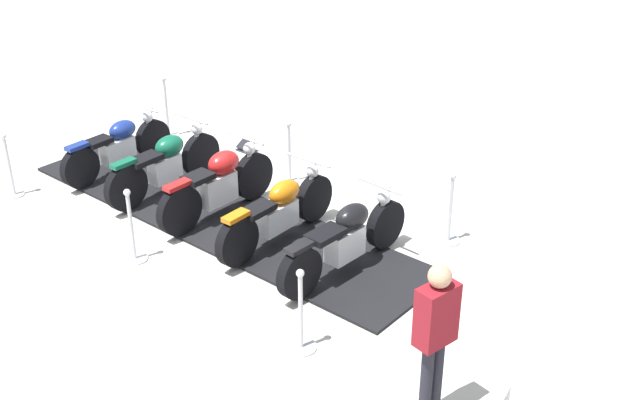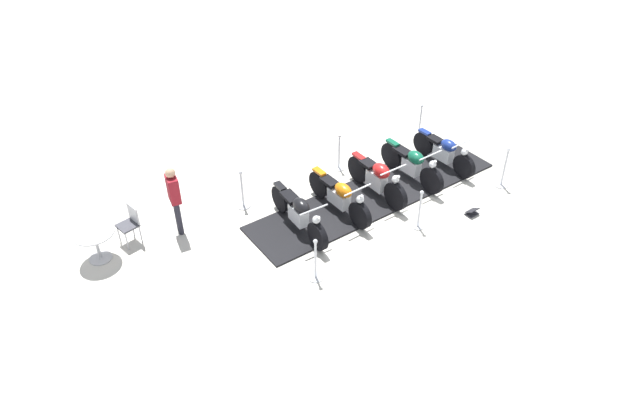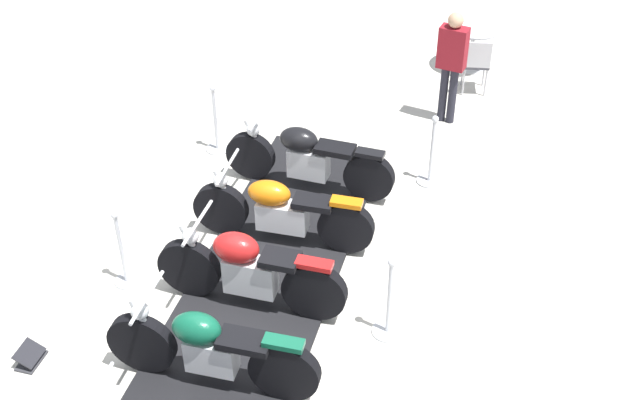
% 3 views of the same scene
% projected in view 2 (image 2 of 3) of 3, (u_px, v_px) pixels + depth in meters
% --- Properties ---
extents(ground_plane, '(80.00, 80.00, 0.00)m').
position_uv_depth(ground_plane, '(375.00, 195.00, 14.28)').
color(ground_plane, beige).
extents(display_platform, '(6.76, 4.48, 0.04)m').
position_uv_depth(display_platform, '(375.00, 195.00, 14.27)').
color(display_platform, black).
rests_on(display_platform, ground_plane).
extents(motorcycle_black, '(1.12, 2.13, 0.96)m').
position_uv_depth(motorcycle_black, '(299.00, 213.00, 12.90)').
color(motorcycle_black, black).
rests_on(motorcycle_black, display_platform).
extents(motorcycle_copper, '(1.23, 2.01, 0.98)m').
position_uv_depth(motorcycle_copper, '(340.00, 196.00, 13.44)').
color(motorcycle_copper, black).
rests_on(motorcycle_copper, display_platform).
extents(motorcycle_maroon, '(1.14, 1.96, 1.03)m').
position_uv_depth(motorcycle_maroon, '(377.00, 178.00, 13.94)').
color(motorcycle_maroon, black).
rests_on(motorcycle_maroon, display_platform).
extents(motorcycle_forest, '(1.16, 1.96, 1.02)m').
position_uv_depth(motorcycle_forest, '(412.00, 164.00, 14.49)').
color(motorcycle_forest, black).
rests_on(motorcycle_forest, display_platform).
extents(motorcycle_navy, '(1.17, 1.89, 0.94)m').
position_uv_depth(motorcycle_navy, '(444.00, 151.00, 15.05)').
color(motorcycle_navy, black).
rests_on(motorcycle_navy, display_platform).
extents(stanchion_left_rear, '(0.29, 0.29, 1.01)m').
position_uv_depth(stanchion_left_rear, '(420.00, 125.00, 16.40)').
color(stanchion_left_rear, silver).
rests_on(stanchion_left_rear, ground_plane).
extents(stanchion_right_rear, '(0.36, 0.36, 1.10)m').
position_uv_depth(stanchion_right_rear, '(503.00, 174.00, 14.44)').
color(stanchion_right_rear, silver).
rests_on(stanchion_right_rear, ground_plane).
extents(stanchion_right_front, '(0.33, 0.33, 1.03)m').
position_uv_depth(stanchion_right_front, '(316.00, 266.00, 11.76)').
color(stanchion_right_front, silver).
rests_on(stanchion_right_front, ground_plane).
extents(stanchion_left_front, '(0.34, 0.34, 1.02)m').
position_uv_depth(stanchion_left_front, '(243.00, 196.00, 13.74)').
color(stanchion_left_front, silver).
rests_on(stanchion_left_front, ground_plane).
extents(stanchion_left_mid, '(0.33, 0.33, 1.03)m').
position_uv_depth(stanchion_left_mid, '(339.00, 158.00, 15.07)').
color(stanchion_left_mid, silver).
rests_on(stanchion_left_mid, ground_plane).
extents(stanchion_right_mid, '(0.29, 0.29, 1.01)m').
position_uv_depth(stanchion_right_mid, '(419.00, 214.00, 13.08)').
color(stanchion_right_mid, silver).
rests_on(stanchion_right_mid, ground_plane).
extents(info_placard, '(0.38, 0.32, 0.19)m').
position_uv_depth(info_placard, '(472.00, 213.00, 13.62)').
color(info_placard, '#333338').
rests_on(info_placard, ground_plane).
extents(cafe_table, '(0.88, 0.88, 0.74)m').
position_uv_depth(cafe_table, '(95.00, 238.00, 12.08)').
color(cafe_table, '#B7B7BC').
rests_on(cafe_table, ground_plane).
extents(cafe_chair_near_table, '(0.56, 0.56, 0.91)m').
position_uv_depth(cafe_chair_near_table, '(130.00, 222.00, 12.57)').
color(cafe_chair_near_table, '#B7B7BC').
rests_on(cafe_chair_near_table, ground_plane).
extents(bystander_person, '(0.32, 0.45, 1.72)m').
position_uv_depth(bystander_person, '(174.00, 195.00, 12.54)').
color(bystander_person, '#23232D').
rests_on(bystander_person, ground_plane).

